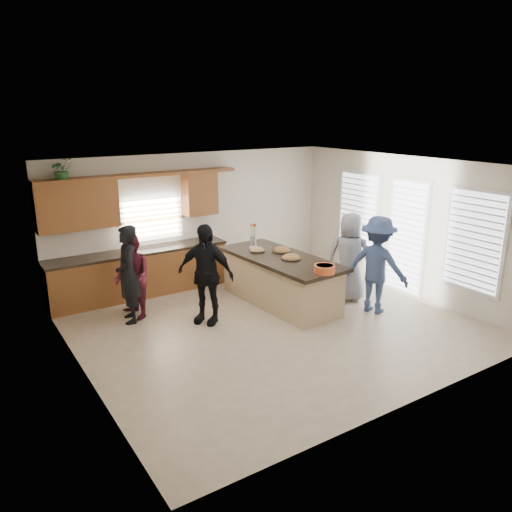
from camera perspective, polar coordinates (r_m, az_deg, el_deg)
floor at (r=8.94m, az=1.91°, el=-7.82°), size 6.50×6.50×0.00m
room_shell at (r=8.34m, az=2.03°, el=4.18°), size 6.52×6.02×2.81m
back_cabinetry at (r=10.32m, az=-13.58°, el=0.45°), size 4.08×0.66×2.46m
right_wall_glazing at (r=10.51m, az=17.01°, el=2.91°), size 0.06×4.00×2.25m
island at (r=9.74m, az=2.82°, el=-2.89°), size 1.31×2.76×0.95m
platter_front at (r=9.42m, az=4.03°, el=-0.22°), size 0.38×0.38×0.15m
platter_mid at (r=9.89m, az=2.97°, el=0.61°), size 0.38×0.38×0.15m
platter_back at (r=9.91m, az=0.13°, el=0.66°), size 0.31×0.31×0.13m
salad_bowl at (r=8.69m, az=7.84°, el=-1.43°), size 0.36×0.36×0.14m
clear_cup at (r=8.94m, az=8.76°, el=-1.13°), size 0.09×0.09×0.10m
plate_stack at (r=10.06m, az=-0.24°, el=0.90°), size 0.20×0.20×0.05m
flower_vase at (r=10.43m, az=-0.31°, el=2.55°), size 0.14×0.14×0.43m
potted_plant at (r=9.76m, az=-21.32°, el=9.16°), size 0.45×0.40×0.44m
woman_left_back at (r=9.05m, az=-14.42°, el=-2.05°), size 0.54×0.71×1.76m
woman_left_mid at (r=9.21m, az=-13.95°, el=-2.32°), size 0.66×0.81×1.57m
woman_left_front at (r=8.77m, az=-5.80°, el=-2.06°), size 0.98×1.11×1.80m
woman_right_back at (r=9.46m, az=13.66°, el=-0.99°), size 1.07×1.35×1.82m
woman_right_front at (r=9.97m, az=10.63°, el=-0.10°), size 0.96×1.03×1.77m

